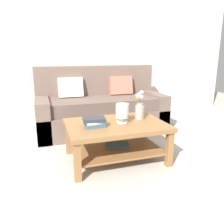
{
  "coord_description": "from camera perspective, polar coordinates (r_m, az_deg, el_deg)",
  "views": [
    {
      "loc": [
        -0.84,
        -2.8,
        1.25
      ],
      "look_at": [
        -0.02,
        -0.24,
        0.56
      ],
      "focal_mm": 36.08,
      "sensor_mm": 36.0,
      "label": 1
    }
  ],
  "objects": [
    {
      "name": "coffee_table",
      "position": [
        2.7,
        0.99,
        -5.38
      ],
      "size": [
        1.16,
        0.81,
        0.46
      ],
      "color": "olive",
      "rests_on": "ground"
    },
    {
      "name": "couch",
      "position": [
        3.81,
        -2.96,
        0.93
      ],
      "size": [
        2.08,
        0.9,
        1.06
      ],
      "color": "brown",
      "rests_on": "ground"
    },
    {
      "name": "ground_plane",
      "position": [
        3.18,
        -1.06,
        -8.79
      ],
      "size": [
        10.0,
        10.0,
        0.0
      ],
      "primitive_type": "plane",
      "color": "#B7B2A8"
    },
    {
      "name": "flower_pitcher",
      "position": [
        2.83,
        7.06,
        1.11
      ],
      "size": [
        0.12,
        0.12,
        0.36
      ],
      "color": "#9E998E",
      "rests_on": "coffee_table"
    },
    {
      "name": "glass_hurricane_vase",
      "position": [
        2.65,
        2.61,
        0.13
      ],
      "size": [
        0.15,
        0.15,
        0.23
      ],
      "color": "silver",
      "rests_on": "coffee_table"
    },
    {
      "name": "book_stack_main",
      "position": [
        2.54,
        -4.41,
        -2.51
      ],
      "size": [
        0.28,
        0.2,
        0.1
      ],
      "color": "#3D6075",
      "rests_on": "coffee_table"
    },
    {
      "name": "back_wall",
      "position": [
        4.53,
        -7.45,
        15.53
      ],
      "size": [
        6.4,
        0.12,
        2.7
      ],
      "primitive_type": "cube",
      "color": "beige",
      "rests_on": "ground"
    }
  ]
}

